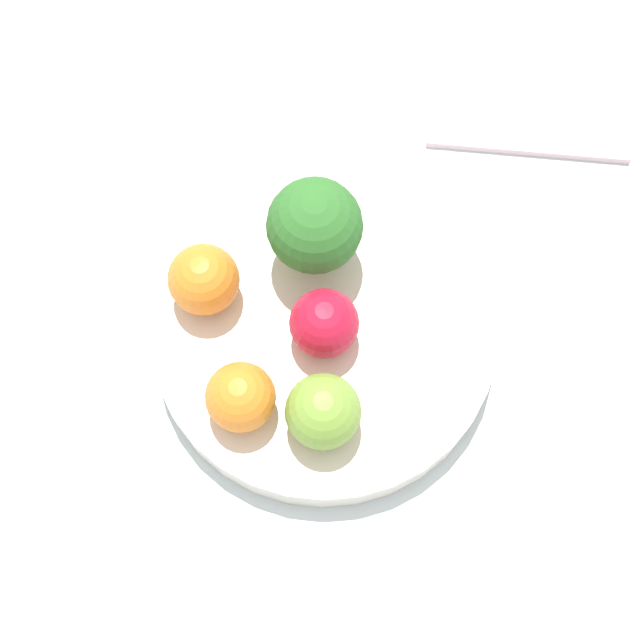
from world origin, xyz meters
TOP-DOWN VIEW (x-y plane):
  - ground_plane at (0.00, 0.00)m, footprint 6.00×6.00m
  - table_surface at (0.00, 0.00)m, footprint 1.20×1.20m
  - bowl at (0.00, 0.00)m, footprint 0.24×0.24m
  - broccoli at (0.05, 0.01)m, footprint 0.06×0.06m
  - apple_red at (-0.07, -0.00)m, footprint 0.05×0.05m
  - apple_green at (-0.01, -0.00)m, footprint 0.05×0.05m
  - orange_front at (-0.06, 0.05)m, footprint 0.05×0.05m
  - orange_back at (0.02, 0.08)m, footprint 0.05×0.05m
  - napkin at (0.21, -0.16)m, footprint 0.13×0.17m

SIDE VIEW (x-z plane):
  - ground_plane at x=0.00m, z-range 0.00..0.00m
  - table_surface at x=0.00m, z-range 0.00..0.02m
  - napkin at x=0.21m, z-range 0.02..0.03m
  - bowl at x=0.00m, z-range 0.02..0.05m
  - orange_front at x=-0.06m, z-range 0.05..0.09m
  - apple_green at x=-0.01m, z-range 0.05..0.10m
  - orange_back at x=0.02m, z-range 0.05..0.10m
  - apple_red at x=-0.07m, z-range 0.05..0.10m
  - broccoli at x=0.05m, z-range 0.05..0.13m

